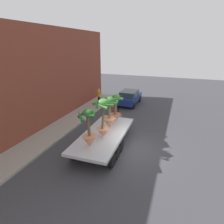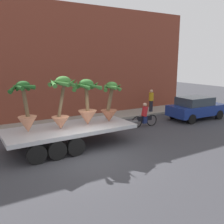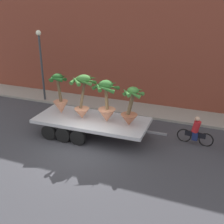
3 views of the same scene
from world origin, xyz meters
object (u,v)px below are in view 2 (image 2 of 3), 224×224
flatbed_trailer (65,132)px  pedestrian_near_gate (151,100)px  potted_palm_front (110,104)px  potted_palm_extra (87,104)px  potted_palm_rear (62,102)px  potted_palm_middle (26,111)px  parked_car (196,107)px  cyclist (145,116)px

flatbed_trailer → pedestrian_near_gate: (8.38, 3.96, 0.27)m
potted_palm_front → potted_palm_extra: size_ratio=0.92×
potted_palm_front → pedestrian_near_gate: bearing=33.8°
potted_palm_rear → pedestrian_near_gate: (8.54, 4.07, -1.20)m
potted_palm_middle → potted_palm_extra: bearing=-2.9°
potted_palm_rear → parked_car: size_ratio=0.58×
parked_car → cyclist: bearing=177.3°
flatbed_trailer → potted_palm_rear: size_ratio=2.95×
potted_palm_front → cyclist: (3.12, 1.13, -1.20)m
parked_car → potted_palm_middle: bearing=-176.1°
potted_palm_middle → pedestrian_near_gate: 10.82m
potted_palm_rear → potted_palm_front: size_ratio=1.18×
flatbed_trailer → potted_palm_middle: (-1.69, 0.11, 1.17)m
flatbed_trailer → potted_palm_middle: 2.06m
potted_palm_middle → parked_car: bearing=3.9°
flatbed_trailer → cyclist: (5.53, 1.10, -0.11)m
potted_palm_front → cyclist: bearing=19.9°
potted_palm_rear → cyclist: potted_palm_rear is taller
potted_palm_front → potted_palm_extra: 1.29m
flatbed_trailer → potted_palm_middle: bearing=176.4°
flatbed_trailer → cyclist: bearing=11.2°
potted_palm_rear → cyclist: 6.03m
potted_palm_rear → potted_palm_extra: bearing=3.2°
cyclist → parked_car: size_ratio=0.44×
flatbed_trailer → parked_car: 9.92m
potted_palm_rear → potted_palm_front: (2.57, 0.07, -0.38)m
flatbed_trailer → parked_car: (9.88, 0.89, 0.05)m
flatbed_trailer → cyclist: cyclist is taller
flatbed_trailer → potted_palm_rear: (-0.16, -0.11, 1.47)m
pedestrian_near_gate → potted_palm_extra: bearing=-151.2°
potted_palm_extra → pedestrian_near_gate: 8.34m
flatbed_trailer → potted_palm_front: potted_palm_front is taller
potted_palm_extra → parked_car: potted_palm_extra is taller
parked_car → potted_palm_rear: bearing=-174.3°
flatbed_trailer → potted_palm_extra: bearing=-1.7°
potted_palm_rear → potted_palm_middle: 1.57m
potted_palm_extra → cyclist: bearing=14.4°
potted_palm_extra → pedestrian_near_gate: potted_palm_extra is taller
potted_palm_middle → potted_palm_rear: bearing=-7.9°
potted_palm_front → parked_car: size_ratio=0.49×
potted_palm_middle → cyclist: bearing=7.8°
pedestrian_near_gate → parked_car: bearing=-64.0°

